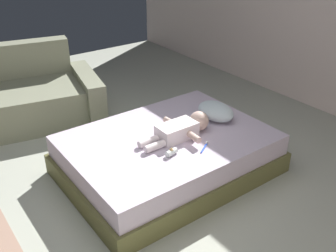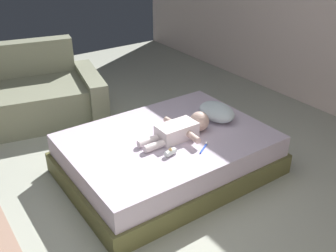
{
  "view_description": "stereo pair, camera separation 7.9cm",
  "coord_description": "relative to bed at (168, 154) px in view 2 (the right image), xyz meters",
  "views": [
    {
      "loc": [
        2.25,
        -1.17,
        2.1
      ],
      "look_at": [
        -0.17,
        0.62,
        0.49
      ],
      "focal_mm": 41.27,
      "sensor_mm": 36.0,
      "label": 1
    },
    {
      "loc": [
        2.29,
        -1.11,
        2.1
      ],
      "look_at": [
        -0.17,
        0.62,
        0.49
      ],
      "focal_mm": 41.27,
      "sensor_mm": 36.0,
      "label": 2
    }
  ],
  "objects": [
    {
      "name": "baby_bottle",
      "position": [
        0.27,
        -0.17,
        0.23
      ],
      "size": [
        0.07,
        0.11,
        0.07
      ],
      "color": "white",
      "rests_on": "bed"
    },
    {
      "name": "couch",
      "position": [
        -1.87,
        -0.81,
        0.09
      ],
      "size": [
        1.39,
        2.02,
        0.84
      ],
      "color": "gray",
      "rests_on": "ground_plane"
    },
    {
      "name": "toothbrush",
      "position": [
        0.35,
        0.13,
        0.21
      ],
      "size": [
        0.1,
        0.15,
        0.02
      ],
      "color": "blue",
      "rests_on": "bed"
    },
    {
      "name": "baby",
      "position": [
        0.07,
        0.1,
        0.27
      ],
      "size": [
        0.49,
        0.71,
        0.18
      ],
      "color": "white",
      "rests_on": "bed"
    },
    {
      "name": "pillow",
      "position": [
        0.0,
        0.57,
        0.28
      ],
      "size": [
        0.4,
        0.28,
        0.16
      ],
      "color": "silver",
      "rests_on": "bed"
    },
    {
      "name": "bed",
      "position": [
        0.0,
        0.0,
        0.0
      ],
      "size": [
        1.34,
        1.85,
        0.39
      ],
      "color": "brown",
      "rests_on": "ground_plane"
    },
    {
      "name": "ground_plane",
      "position": [
        0.17,
        -0.62,
        -0.19
      ],
      "size": [
        8.0,
        8.0,
        0.0
      ],
      "primitive_type": "plane",
      "color": "#ABAF9F"
    }
  ]
}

